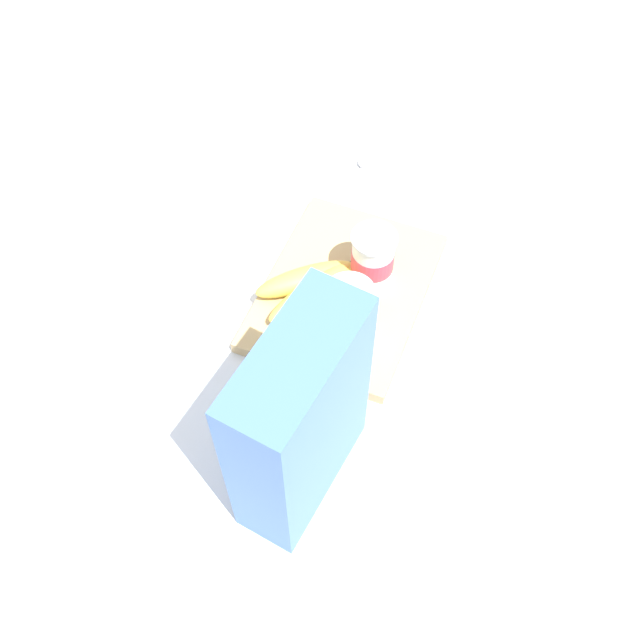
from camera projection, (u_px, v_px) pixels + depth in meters
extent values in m
plane|color=white|center=(345.00, 296.00, 1.09)|extent=(2.40, 2.40, 0.00)
cube|color=tan|center=(345.00, 292.00, 1.08)|extent=(0.31, 0.23, 0.02)
cube|color=#4770B7|center=(300.00, 422.00, 0.81)|extent=(0.20, 0.10, 0.30)
cylinder|color=white|center=(373.00, 259.00, 1.05)|extent=(0.06, 0.06, 0.09)
cylinder|color=#DB384C|center=(373.00, 259.00, 1.05)|extent=(0.06, 0.06, 0.03)
cylinder|color=silver|center=(375.00, 238.00, 1.01)|extent=(0.07, 0.07, 0.00)
cylinder|color=white|center=(349.00, 313.00, 0.99)|extent=(0.07, 0.07, 0.09)
cylinder|color=#5193D1|center=(349.00, 313.00, 0.99)|extent=(0.07, 0.07, 0.05)
cylinder|color=silver|center=(350.00, 292.00, 0.95)|extent=(0.07, 0.07, 0.00)
ellipsoid|color=#F0CB4C|center=(305.00, 279.00, 1.06)|extent=(0.13, 0.14, 0.03)
ellipsoid|color=#F0CB4C|center=(313.00, 292.00, 1.05)|extent=(0.16, 0.11, 0.04)
ellipsoid|color=#F0CB4C|center=(327.00, 302.00, 1.04)|extent=(0.16, 0.06, 0.03)
ellipsoid|color=#F0CB4C|center=(346.00, 305.00, 1.03)|extent=(0.16, 0.07, 0.04)
cylinder|color=brown|center=(353.00, 268.00, 1.08)|extent=(0.01, 0.01, 0.02)
cylinder|color=silver|center=(353.00, 185.00, 1.22)|extent=(0.11, 0.01, 0.01)
ellipsoid|color=silver|center=(365.00, 161.00, 1.25)|extent=(0.04, 0.02, 0.01)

